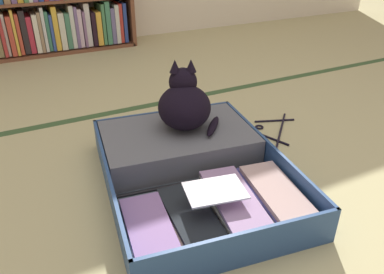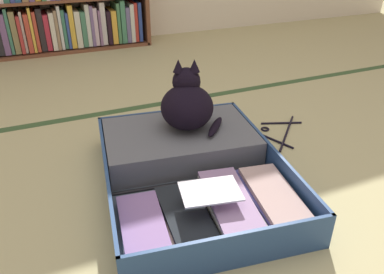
{
  "view_description": "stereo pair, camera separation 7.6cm",
  "coord_description": "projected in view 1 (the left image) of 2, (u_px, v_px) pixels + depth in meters",
  "views": [
    {
      "loc": [
        -0.61,
        -0.86,
        0.86
      ],
      "look_at": [
        -0.06,
        0.24,
        0.18
      ],
      "focal_mm": 35.5,
      "sensor_mm": 36.0,
      "label": 1
    },
    {
      "loc": [
        -0.54,
        -0.89,
        0.86
      ],
      "look_at": [
        -0.06,
        0.24,
        0.18
      ],
      "focal_mm": 35.5,
      "sensor_mm": 36.0,
      "label": 2
    }
  ],
  "objects": [
    {
      "name": "bookshelf",
      "position": [
        28.0,
        4.0,
        2.75
      ],
      "size": [
        1.5,
        0.27,
        0.77
      ],
      "color": "brown",
      "rests_on": "ground_plane"
    },
    {
      "name": "tatami_border",
      "position": [
        144.0,
        106.0,
        2.07
      ],
      "size": [
        4.8,
        0.05,
        0.0
      ],
      "color": "#37532D",
      "rests_on": "ground_plane"
    },
    {
      "name": "open_suitcase",
      "position": [
        189.0,
        163.0,
        1.48
      ],
      "size": [
        0.74,
        0.91,
        0.13
      ],
      "color": "navy",
      "rests_on": "ground_plane"
    },
    {
      "name": "ground_plane",
      "position": [
        237.0,
        207.0,
        1.33
      ],
      "size": [
        10.0,
        10.0,
        0.0
      ],
      "primitive_type": "plane",
      "color": "tan"
    },
    {
      "name": "clothes_hanger",
      "position": [
        273.0,
        129.0,
        1.83
      ],
      "size": [
        0.27,
        0.27,
        0.01
      ],
      "color": "black",
      "rests_on": "ground_plane"
    },
    {
      "name": "black_cat",
      "position": [
        184.0,
        104.0,
        1.54
      ],
      "size": [
        0.3,
        0.3,
        0.27
      ],
      "color": "black",
      "rests_on": "open_suitcase"
    }
  ]
}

